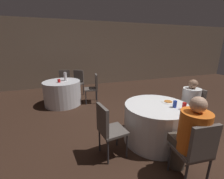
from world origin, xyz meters
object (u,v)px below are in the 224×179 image
Objects in this scene: chair_far_east at (94,86)px; chair_far_north at (65,80)px; person_orange_shirt at (189,136)px; chair_near_east at (193,105)px; soda_can_blue at (175,104)px; soda_can_red at (184,106)px; chair_near_south at (197,148)px; table_near at (155,123)px; chair_near_west at (108,126)px; table_far at (63,93)px; pizza_plate_near at (168,102)px; chair_far_northeast at (78,80)px; person_white_shirt at (187,105)px; bottle_far at (65,76)px.

chair_far_north is at bearing 45.67° from chair_far_east.
chair_far_north is at bearing 113.71° from person_orange_shirt.
soda_can_blue is at bearing 105.56° from chair_near_east.
chair_near_east is at bearing 32.11° from soda_can_red.
soda_can_blue is (0.32, 0.80, 0.25)m from chair_near_south.
chair_near_west is at bearing -172.44° from table_near.
chair_far_north is at bearing 115.08° from soda_can_blue.
person_orange_shirt reaches higher than chair_near_west.
soda_can_blue is at bearing -42.12° from table_near.
chair_far_east is 0.76× the size of person_orange_shirt.
chair_near_west is (-0.99, -0.13, 0.18)m from table_near.
table_near is at bearing 133.62° from soda_can_red.
pizza_plate_near is (1.91, -2.48, 0.37)m from table_far.
chair_far_north is 1.38m from chair_far_east.
chair_far_east and chair_far_northeast have the same top height.
person_white_shirt is 0.57m from pizza_plate_near.
chair_near_south is 1.43m from person_white_shirt.
person_white_shirt reaches higher than chair_far_east.
person_orange_shirt is 4.64× the size of pizza_plate_near.
table_near is at bearing 90.00° from person_orange_shirt.
soda_can_red reaches higher than pizza_plate_near.
soda_can_blue is 1.00× the size of soda_can_red.
pizza_plate_near is at bearing -52.34° from table_far.
person_white_shirt is (0.93, 1.08, 0.03)m from chair_near_south.
table_far is (-1.62, 2.52, 0.00)m from table_near.
chair_near_east is 1.00× the size of chair_near_south.
chair_far_east is at bearing 165.03° from chair_near_west.
chair_far_north is 3.51× the size of bottle_far.
chair_far_northeast is at bearing 54.19° from table_far.
table_far is at bearing 41.16° from chair_near_east.
chair_near_east is at bearing 46.92° from person_orange_shirt.
person_orange_shirt reaches higher than person_white_shirt.
soda_can_blue is (-0.07, -0.25, 0.05)m from pizza_plate_near.
chair_near_south is at bearing -111.83° from soda_can_blue.
chair_far_east is at bearing 105.78° from person_orange_shirt.
chair_far_east is at bearing 27.05° from person_white_shirt.
table_near is 1.29× the size of chair_far_northeast.
soda_can_blue is (0.89, -2.58, 0.25)m from chair_far_east.
chair_near_east reaches higher than table_near.
soda_can_red is (0.09, -0.12, 0.00)m from soda_can_blue.
pizza_plate_near is at bearing -54.88° from bottle_far.
table_far is 3.47m from soda_can_red.
chair_near_south and chair_far_east have the same top height.
person_white_shirt is 1.31m from person_orange_shirt.
chair_near_east is 0.81× the size of person_white_shirt.
bottle_far reaches higher than chair_far_northeast.
bottle_far reaches higher than pizza_plate_near.
chair_near_east is at bearing 50.80° from chair_near_south.
chair_far_north is 4.12m from person_white_shirt.
chair_near_east is 2.82m from chair_far_east.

